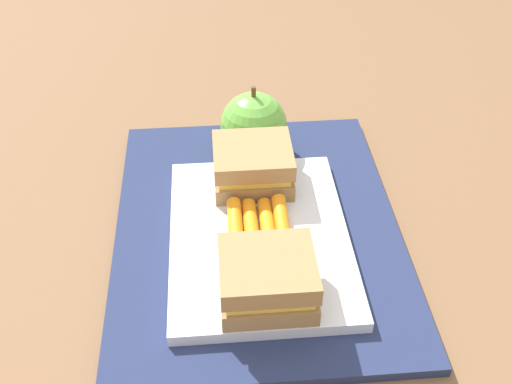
# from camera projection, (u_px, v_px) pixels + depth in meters

# --- Properties ---
(ground_plane) EXTENTS (2.40, 2.40, 0.00)m
(ground_plane) POSITION_uv_depth(u_px,v_px,m) (257.00, 232.00, 0.62)
(ground_plane) COLOR brown
(lunchbag_mat) EXTENTS (0.36, 0.28, 0.01)m
(lunchbag_mat) POSITION_uv_depth(u_px,v_px,m) (257.00, 228.00, 0.62)
(lunchbag_mat) COLOR navy
(lunchbag_mat) RESTS_ON ground_plane
(food_tray) EXTENTS (0.23, 0.17, 0.01)m
(food_tray) POSITION_uv_depth(u_px,v_px,m) (259.00, 238.00, 0.59)
(food_tray) COLOR white
(food_tray) RESTS_ON lunchbag_mat
(sandwich_half_left) EXTENTS (0.07, 0.08, 0.04)m
(sandwich_half_left) POSITION_uv_depth(u_px,v_px,m) (267.00, 279.00, 0.52)
(sandwich_half_left) COLOR #9E7A4C
(sandwich_half_left) RESTS_ON food_tray
(sandwich_half_right) EXTENTS (0.07, 0.08, 0.04)m
(sandwich_half_right) POSITION_uv_depth(u_px,v_px,m) (253.00, 165.00, 0.64)
(sandwich_half_right) COLOR #9E7A4C
(sandwich_half_right) RESTS_ON food_tray
(carrot_sticks_bundle) EXTENTS (0.08, 0.06, 0.02)m
(carrot_sticks_bundle) POSITION_uv_depth(u_px,v_px,m) (259.00, 228.00, 0.59)
(carrot_sticks_bundle) COLOR orange
(carrot_sticks_bundle) RESTS_ON food_tray
(apple) EXTENTS (0.07, 0.07, 0.09)m
(apple) POSITION_uv_depth(u_px,v_px,m) (254.00, 125.00, 0.69)
(apple) COLOR #66B742
(apple) RESTS_ON lunchbag_mat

